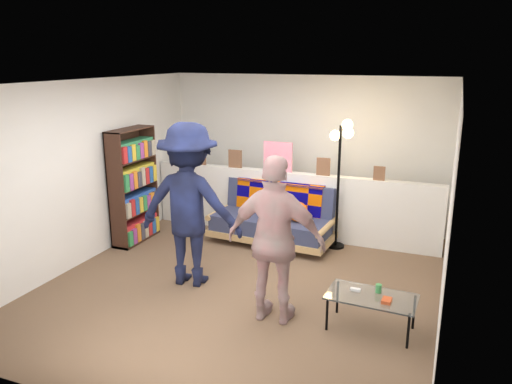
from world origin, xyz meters
TOP-DOWN VIEW (x-y plane):
  - ground at (0.00, 0.00)m, footprint 5.00×5.00m
  - room_shell at (0.00, 0.47)m, footprint 4.60×5.05m
  - half_wall_ledge at (0.00, 1.80)m, footprint 4.45×0.15m
  - ledge_decor at (-0.23, 1.78)m, footprint 2.97×0.02m
  - futon_sofa at (-0.13, 1.45)m, footprint 1.85×0.98m
  - bookshelf at (-2.08, 0.75)m, footprint 0.28×0.84m
  - coffee_table at (1.62, -0.51)m, footprint 0.90×0.53m
  - floor_lamp at (0.79, 1.61)m, footprint 0.36×0.34m
  - person_left at (-0.61, -0.19)m, footprint 1.33×0.85m
  - person_right at (0.65, -0.68)m, footprint 1.03×0.44m

SIDE VIEW (x-z plane):
  - ground at x=0.00m, z-range 0.00..0.00m
  - coffee_table at x=1.62m, z-range 0.12..0.57m
  - futon_sofa at x=-0.13m, z-range -0.03..0.74m
  - half_wall_ledge at x=0.00m, z-range 0.00..1.00m
  - bookshelf at x=-2.08m, z-range -0.06..1.63m
  - person_right at x=0.65m, z-range 0.00..1.76m
  - person_left at x=-0.61m, z-range 0.00..1.96m
  - ledge_decor at x=-0.23m, z-range 0.95..1.40m
  - floor_lamp at x=0.79m, z-range 0.38..2.22m
  - room_shell at x=0.00m, z-range 0.45..2.90m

